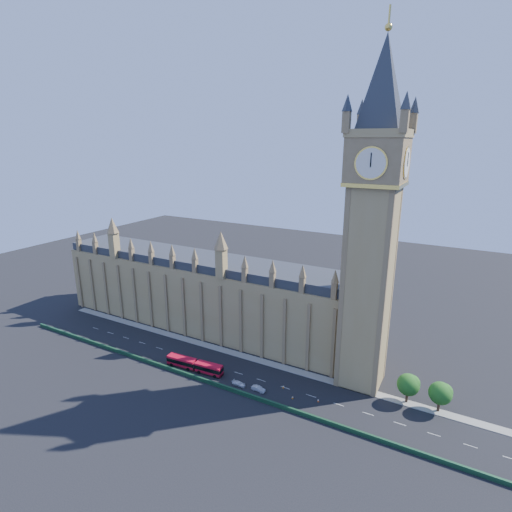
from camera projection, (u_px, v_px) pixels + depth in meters
The scene contains 15 objects.
ground at pixel (227, 370), 125.39m from camera, with size 400.00×400.00×0.00m, color black.
palace_westminster at pixel (203, 292), 151.61m from camera, with size 120.00×20.00×28.00m.
elizabeth_tower at pixel (374, 199), 104.52m from camera, with size 20.59×20.59×105.00m.
bridge_parapet at pixel (211, 383), 117.64m from camera, with size 160.00×0.60×1.20m, color #1E4C2D.
kerb_north at pixel (243, 356), 133.37m from camera, with size 160.00×3.00×0.16m, color gray.
tree_east_near at pixel (409, 384), 108.24m from camera, with size 6.00×6.00×8.50m.
tree_east_far at pixel (441, 393), 104.55m from camera, with size 6.00×6.00×8.50m.
red_bus at pixel (194, 365), 124.86m from camera, with size 19.38×4.29×3.27m.
car_grey at pixel (218, 370), 124.13m from camera, with size 1.54×3.83×1.30m, color #404348.
car_silver at pixel (258, 389), 114.56m from camera, with size 1.47×4.21×1.39m, color #B3B5BC.
car_white at pixel (239, 384), 117.11m from camera, with size 1.71×4.21×1.22m, color silver.
cone_a at pixel (318, 401), 109.86m from camera, with size 0.62×0.62×0.78m.
cone_b at pixel (261, 387), 115.78m from camera, with size 0.59×0.59×0.74m.
cone_c at pixel (293, 398), 111.13m from camera, with size 0.66×0.66×0.80m.
cone_d at pixel (283, 387), 115.97m from camera, with size 0.65×0.65×0.80m.
Camera 1 is at (60.94, -92.65, 69.18)m, focal length 28.00 mm.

